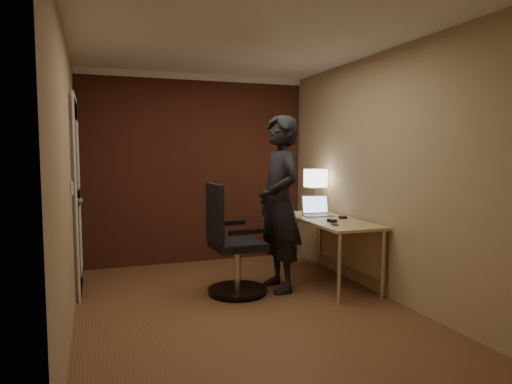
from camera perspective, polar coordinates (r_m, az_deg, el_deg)
room at (r=5.69m, az=-9.31°, el=3.84°), size 4.00×4.00×4.00m
desk at (r=5.26m, az=9.69°, el=-4.66°), size 0.60×1.50×0.73m
desk_lamp at (r=5.71m, az=7.44°, el=1.64°), size 0.22×0.22×0.54m
laptop at (r=5.47m, az=7.57°, el=-2.23°), size 0.36×0.30×0.23m
mouse at (r=4.96m, az=9.48°, el=-3.55°), size 0.07×0.11×0.03m
phone at (r=4.78m, az=9.83°, el=-4.01°), size 0.09×0.13×0.01m
wallet at (r=5.27m, az=10.79°, el=-3.12°), size 0.12×0.14×0.02m
office_chair at (r=4.74m, az=-3.16°, el=-6.89°), size 0.62×0.64×1.13m
person at (r=4.86m, az=2.95°, el=-1.46°), size 0.47×0.70×1.87m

